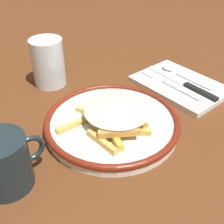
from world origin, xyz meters
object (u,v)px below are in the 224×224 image
fork (169,84)px  fries_heap (115,114)px  spoon (177,73)px  napkin (180,85)px  coffee_mug (4,163)px  water_glass (48,63)px  plate (112,122)px  knife (186,85)px

fork → fries_heap: bearing=-167.0°
spoon → napkin: bearing=-127.5°
coffee_mug → spoon: bearing=8.9°
spoon → coffee_mug: bearing=-171.1°
napkin → coffee_mug: 0.45m
napkin → water_glass: (-0.24, 0.21, 0.05)m
plate → water_glass: (-0.02, 0.23, 0.04)m
fries_heap → water_glass: bearing=93.7°
fork → spoon: (0.06, 0.02, 0.00)m
napkin → fork: 0.03m
knife → coffee_mug: bearing=-177.4°
plate → fork: size_ratio=1.52×
coffee_mug → plate: bearing=3.6°
knife → fries_heap: bearing=-176.2°
fries_heap → fork: fries_heap is taller
fries_heap → napkin: 0.23m
water_glass → spoon: bearing=-32.7°
water_glass → napkin: bearing=-40.6°
plate → fork: 0.20m
napkin → knife: (0.00, -0.02, 0.01)m
fork → spoon: bearing=22.4°
knife → spoon: (0.03, 0.05, 0.00)m
knife → water_glass: bearing=137.0°
fork → knife: knife is taller
napkin → coffee_mug: bearing=-175.0°
fries_heap → water_glass: (-0.02, 0.24, 0.02)m
knife → spoon: 0.06m
knife → coffee_mug: 0.45m
fork → coffee_mug: bearing=-173.0°
napkin → knife: knife is taller
fries_heap → coffee_mug: coffee_mug is taller
fork → coffee_mug: coffee_mug is taller
napkin → fries_heap: bearing=-171.5°
napkin → spoon: 0.05m
napkin → plate: bearing=-173.7°
knife → plate: bearing=-178.4°
fork → knife: (0.03, -0.03, 0.00)m
spoon → fork: bearing=-157.6°
fries_heap → knife: (0.23, 0.02, -0.02)m
napkin → fork: fork is taller
knife → napkin: bearing=91.2°
fries_heap → water_glass: water_glass is taller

